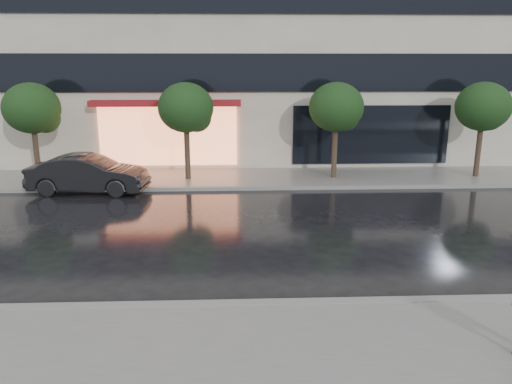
{
  "coord_description": "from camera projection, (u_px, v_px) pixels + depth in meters",
  "views": [
    {
      "loc": [
        -1.03,
        -10.01,
        4.74
      ],
      "look_at": [
        -0.51,
        2.79,
        1.4
      ],
      "focal_mm": 35.0,
      "sensor_mm": 36.0,
      "label": 1
    }
  ],
  "objects": [
    {
      "name": "ground",
      "position": [
        284.0,
        286.0,
        10.91
      ],
      "size": [
        120.0,
        120.0,
        0.0
      ],
      "primitive_type": "plane",
      "color": "black",
      "rests_on": "ground"
    },
    {
      "name": "sidewalk_near",
      "position": [
        304.0,
        373.0,
        7.75
      ],
      "size": [
        60.0,
        4.5,
        0.12
      ],
      "primitive_type": "cube",
      "color": "slate",
      "rests_on": "ground"
    },
    {
      "name": "sidewalk_far",
      "position": [
        261.0,
        178.0,
        20.81
      ],
      "size": [
        60.0,
        3.5,
        0.12
      ],
      "primitive_type": "cube",
      "color": "slate",
      "rests_on": "ground"
    },
    {
      "name": "curb_near",
      "position": [
        289.0,
        304.0,
        9.93
      ],
      "size": [
        60.0,
        0.25,
        0.14
      ],
      "primitive_type": "cube",
      "color": "gray",
      "rests_on": "ground"
    },
    {
      "name": "curb_far",
      "position": [
        263.0,
        188.0,
        19.11
      ],
      "size": [
        60.0,
        0.25,
        0.14
      ],
      "primitive_type": "cube",
      "color": "gray",
      "rests_on": "ground"
    },
    {
      "name": "tree_far_west",
      "position": [
        34.0,
        110.0,
        19.52
      ],
      "size": [
        2.2,
        2.2,
        3.99
      ],
      "color": "#33261C",
      "rests_on": "ground"
    },
    {
      "name": "tree_mid_west",
      "position": [
        187.0,
        110.0,
        19.75
      ],
      "size": [
        2.2,
        2.2,
        3.99
      ],
      "color": "#33261C",
      "rests_on": "ground"
    },
    {
      "name": "tree_mid_east",
      "position": [
        337.0,
        109.0,
        19.99
      ],
      "size": [
        2.2,
        2.2,
        3.99
      ],
      "color": "#33261C",
      "rests_on": "ground"
    },
    {
      "name": "tree_far_east",
      "position": [
        484.0,
        108.0,
        20.23
      ],
      "size": [
        2.2,
        2.2,
        3.99
      ],
      "color": "#33261C",
      "rests_on": "ground"
    },
    {
      "name": "parked_car",
      "position": [
        88.0,
        174.0,
        18.5
      ],
      "size": [
        4.45,
        1.89,
        1.43
      ],
      "primitive_type": "imported",
      "rotation": [
        0.0,
        0.0,
        1.48
      ],
      "color": "black",
      "rests_on": "ground"
    }
  ]
}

